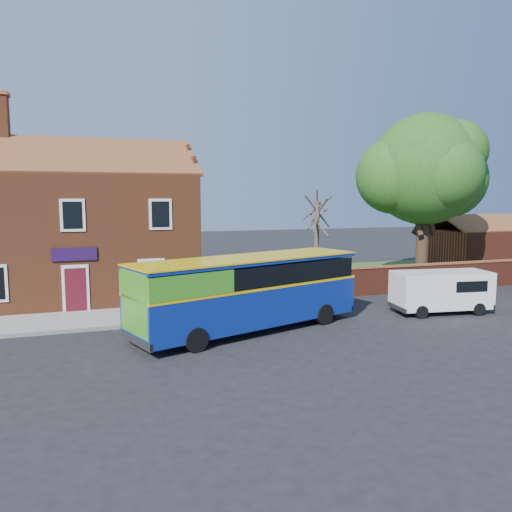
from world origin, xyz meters
name	(u,v)px	position (x,y,z in m)	size (l,w,h in m)	color
ground	(272,344)	(0.00, 0.00, 0.00)	(120.00, 120.00, 0.00)	black
pavement	(76,321)	(-7.00, 5.75, 0.06)	(18.00, 3.50, 0.12)	gray
kerb	(75,331)	(-7.00, 4.00, 0.07)	(18.00, 0.15, 0.14)	slate
grass_strip	(381,275)	(13.00, 13.00, 0.02)	(26.00, 12.00, 0.04)	#426B28
shop_building	(75,235)	(-7.02, 11.50, 3.41)	(12.30, 8.13, 10.50)	brown
boundary_wall	(438,276)	(13.00, 7.00, 0.81)	(22.00, 0.38, 1.60)	maroon
outbuilding	(486,248)	(22.00, 13.00, 1.61)	(8.20, 5.06, 4.17)	maroon
bus	(242,290)	(-0.56, 1.93, 1.72)	(10.21, 5.58, 3.03)	navy
van_near	(441,290)	(9.29, 2.14, 1.10)	(4.68, 2.38, 1.97)	white
large_tree	(424,173)	(13.62, 9.53, 6.89)	(8.63, 6.83, 10.53)	black
bare_tree	(317,239)	(6.72, 10.37, 2.87)	(2.10, 2.50, 5.60)	#4C4238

